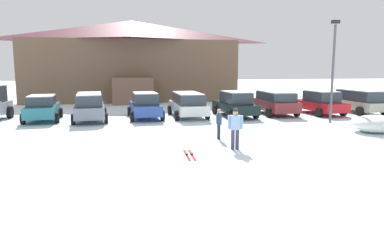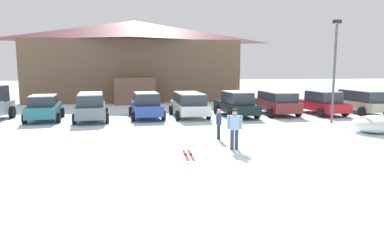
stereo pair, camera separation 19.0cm
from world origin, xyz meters
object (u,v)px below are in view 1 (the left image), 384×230
parked_grey_wagon (90,106)px  lamp_post (333,66)px  parked_maroon_van (275,102)px  parked_red_sedan (320,102)px  parked_white_suv (188,104)px  parked_beige_suv (359,100)px  parked_black_sedan (235,104)px  skier_teen_in_navy_coat (219,122)px  parked_teal_hatchback (42,108)px  pair_of_skis (189,155)px  parked_blue_hatchback (145,105)px  ski_lodge (132,60)px  plowed_snow_pile (376,124)px  skier_adult_in_blue_parka (235,127)px

parked_grey_wagon → lamp_post: size_ratio=0.77×
parked_grey_wagon → lamp_post: (14.35, -3.30, 2.44)m
parked_maroon_van → parked_red_sedan: 3.24m
parked_white_suv → parked_beige_suv: bearing=-0.6°
parked_white_suv → parked_red_sedan: 9.46m
lamp_post → parked_black_sedan: bearing=144.0°
parked_grey_wagon → skier_teen_in_navy_coat: (6.56, -6.77, -0.13)m
parked_black_sedan → lamp_post: 6.53m
skier_teen_in_navy_coat → parked_white_suv: bearing=92.2°
skier_teen_in_navy_coat → lamp_post: size_ratio=0.23×
parked_teal_hatchback → pair_of_skis: (7.63, -9.89, -0.80)m
parked_blue_hatchback → parked_maroon_van: parked_blue_hatchback is taller
parked_red_sedan → parked_blue_hatchback: bearing=179.4°
pair_of_skis → parked_grey_wagon: bearing=116.6°
parked_white_suv → pair_of_skis: size_ratio=3.02×
ski_lodge → parked_red_sedan: (13.07, -13.63, -3.19)m
pair_of_skis → skier_teen_in_navy_coat: bearing=55.6°
parked_red_sedan → parked_grey_wagon: bearing=-178.9°
parked_teal_hatchback → parked_blue_hatchback: size_ratio=0.97×
parked_beige_suv → plowed_snow_pile: (-4.01, -6.93, -0.47)m
parked_black_sedan → parked_maroon_van: (3.05, 0.42, 0.04)m
parked_teal_hatchback → lamp_post: (17.24, -3.75, 2.55)m
parked_black_sedan → skier_teen_in_navy_coat: size_ratio=3.30×
parked_teal_hatchback → parked_blue_hatchback: parked_blue_hatchback is taller
parked_red_sedan → plowed_snow_pile: size_ratio=1.74×
parked_white_suv → skier_adult_in_blue_parka: size_ratio=2.87×
skier_teen_in_navy_coat → parked_black_sedan: bearing=67.5°
parked_beige_suv → pair_of_skis: 17.31m
parked_teal_hatchback → parked_grey_wagon: parked_grey_wagon is taller
parked_red_sedan → skier_teen_in_navy_coat: 11.58m
parked_white_suv → lamp_post: size_ratio=0.80×
plowed_snow_pile → parked_black_sedan: bearing=129.0°
parked_red_sedan → lamp_post: 4.60m
parked_black_sedan → parked_red_sedan: size_ratio=1.03×
ski_lodge → skier_teen_in_navy_coat: ski_lodge is taller
plowed_snow_pile → lamp_post: bearing=100.1°
parked_teal_hatchback → skier_adult_in_blue_parka: size_ratio=2.50×
parked_grey_wagon → lamp_post: 14.92m
parked_teal_hatchback → parked_beige_suv: size_ratio=0.90×
parked_teal_hatchback → plowed_snow_pile: size_ratio=1.61×
ski_lodge → skier_teen_in_navy_coat: size_ratio=14.77×
parked_white_suv → plowed_snow_pile: parked_white_suv is taller
parked_white_suv → plowed_snow_pile: bearing=-39.3°
parked_grey_wagon → plowed_snow_pile: size_ratio=1.79×
parked_black_sedan → skier_adult_in_blue_parka: bearing=-106.9°
parked_black_sedan → skier_adult_in_blue_parka: size_ratio=2.78×
parked_grey_wagon → plowed_snow_pile: (14.91, -6.49, -0.48)m
parked_maroon_van → lamp_post: 5.02m
parked_white_suv → parked_maroon_van: 6.24m
parked_black_sedan → skier_teen_in_navy_coat: parked_black_sedan is taller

